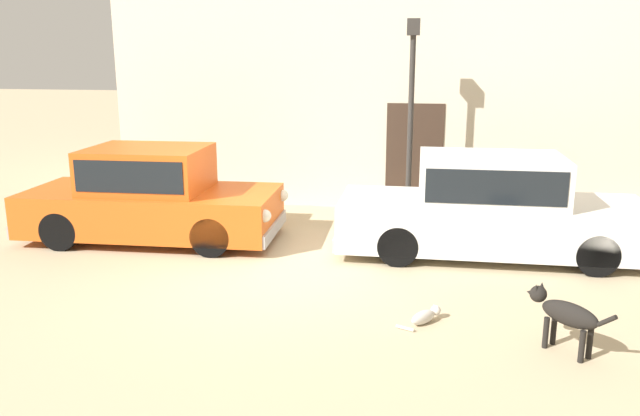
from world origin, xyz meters
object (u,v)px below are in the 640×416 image
at_px(stray_dog_spotted, 564,313).
at_px(stray_cat, 425,316).
at_px(parked_sedan_nearest, 151,195).
at_px(parked_sedan_second, 491,207).
at_px(street_lamp, 411,94).

height_order(stray_dog_spotted, stray_cat, stray_dog_spotted).
height_order(parked_sedan_nearest, stray_cat, parked_sedan_nearest).
distance_m(parked_sedan_second, street_lamp, 2.64).
height_order(stray_dog_spotted, street_lamp, street_lamp).
bearing_deg(parked_sedan_nearest, parked_sedan_second, -1.14).
distance_m(parked_sedan_nearest, stray_cat, 5.33).
height_order(parked_sedan_second, street_lamp, street_lamp).
xyz_separation_m(parked_sedan_nearest, parked_sedan_second, (5.48, 0.08, 0.01)).
bearing_deg(stray_cat, street_lamp, 43.97).
bearing_deg(stray_cat, parked_sedan_second, 20.61).
xyz_separation_m(parked_sedan_second, street_lamp, (-1.31, 1.67, 1.57)).
xyz_separation_m(stray_dog_spotted, stray_cat, (-1.42, 0.48, -0.34)).
bearing_deg(parked_sedan_second, stray_cat, -109.39).
bearing_deg(street_lamp, parked_sedan_nearest, -157.14).
relative_size(parked_sedan_nearest, parked_sedan_second, 0.90).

